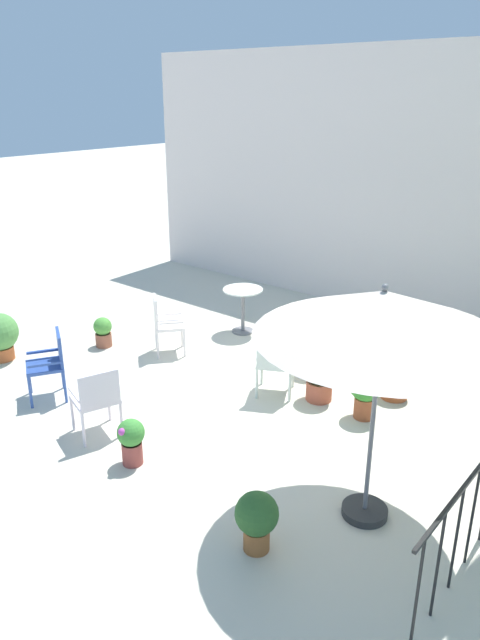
{
  "coord_description": "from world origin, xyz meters",
  "views": [
    {
      "loc": [
        4.59,
        -5.64,
        3.83
      ],
      "look_at": [
        0.0,
        -0.11,
        1.04
      ],
      "focal_mm": 33.5,
      "sensor_mm": 36.0,
      "label": 1
    }
  ],
  "objects_px": {
    "potted_plant_6": "(103,331)",
    "potted_plant_8": "(320,374)",
    "potted_plant_1": "(131,439)",
    "patio_chair_2": "(51,360)",
    "potted_plant_5": "(257,518)",
    "patio_chair_0": "(164,321)",
    "patio_chair_4": "(97,397)",
    "potted_plant_3": "(312,351)",
    "potted_plant_4": "(366,389)",
    "patio_chair_1": "(275,359)",
    "potted_plant_7": "(397,366)",
    "patio_umbrella_0": "(382,316)",
    "cafe_table_0": "(243,302)",
    "potted_plant_2": "(418,339)"
  },
  "relations": [
    {
      "from": "potted_plant_1",
      "to": "potted_plant_8",
      "type": "height_order",
      "value": "potted_plant_8"
    },
    {
      "from": "potted_plant_6",
      "to": "potted_plant_8",
      "type": "xyz_separation_m",
      "value": [
        3.59,
        0.7,
        0.13
      ]
    },
    {
      "from": "patio_chair_2",
      "to": "potted_plant_3",
      "type": "distance_m",
      "value": 3.58
    },
    {
      "from": "potted_plant_6",
      "to": "patio_chair_4",
      "type": "bearing_deg",
      "value": -39.23
    },
    {
      "from": "patio_chair_2",
      "to": "potted_plant_8",
      "type": "height_order",
      "value": "patio_chair_2"
    },
    {
      "from": "potted_plant_3",
      "to": "potted_plant_4",
      "type": "bearing_deg",
      "value": -27.95
    },
    {
      "from": "potted_plant_6",
      "to": "potted_plant_7",
      "type": "height_order",
      "value": "potted_plant_7"
    },
    {
      "from": "patio_chair_2",
      "to": "patio_chair_4",
      "type": "distance_m",
      "value": 1.26
    },
    {
      "from": "patio_chair_0",
      "to": "patio_chair_1",
      "type": "bearing_deg",
      "value": -0.82
    },
    {
      "from": "patio_umbrella_0",
      "to": "potted_plant_6",
      "type": "xyz_separation_m",
      "value": [
        -5.18,
        0.96,
        -1.8
      ]
    },
    {
      "from": "patio_chair_0",
      "to": "patio_chair_2",
      "type": "xyz_separation_m",
      "value": [
        -0.1,
        -1.92,
        0.0
      ]
    },
    {
      "from": "patio_chair_1",
      "to": "potted_plant_7",
      "type": "relative_size",
      "value": 1.12
    },
    {
      "from": "potted_plant_5",
      "to": "potted_plant_6",
      "type": "distance_m",
      "value": 5.07
    },
    {
      "from": "patio_chair_2",
      "to": "potted_plant_4",
      "type": "distance_m",
      "value": 4.05
    },
    {
      "from": "potted_plant_2",
      "to": "potted_plant_6",
      "type": "xyz_separation_m",
      "value": [
        -4.08,
        -2.64,
        -0.11
      ]
    },
    {
      "from": "potted_plant_1",
      "to": "potted_plant_3",
      "type": "distance_m",
      "value": 3.14
    },
    {
      "from": "potted_plant_7",
      "to": "patio_chair_2",
      "type": "bearing_deg",
      "value": -140.53
    },
    {
      "from": "patio_chair_4",
      "to": "patio_chair_2",
      "type": "bearing_deg",
      "value": 169.91
    },
    {
      "from": "patio_chair_0",
      "to": "potted_plant_4",
      "type": "xyz_separation_m",
      "value": [
        3.33,
        0.23,
        -0.13
      ]
    },
    {
      "from": "potted_plant_2",
      "to": "potted_plant_7",
      "type": "distance_m",
      "value": 1.29
    },
    {
      "from": "cafe_table_0",
      "to": "potted_plant_2",
      "type": "distance_m",
      "value": 2.86
    },
    {
      "from": "potted_plant_2",
      "to": "potted_plant_8",
      "type": "bearing_deg",
      "value": -104.03
    },
    {
      "from": "patio_chair_4",
      "to": "potted_plant_2",
      "type": "distance_m",
      "value": 4.79
    },
    {
      "from": "potted_plant_3",
      "to": "potted_plant_8",
      "type": "xyz_separation_m",
      "value": [
        0.51,
        -0.6,
        0.04
      ]
    },
    {
      "from": "patio_chair_0",
      "to": "potted_plant_6",
      "type": "height_order",
      "value": "patio_chair_0"
    },
    {
      "from": "potted_plant_7",
      "to": "potted_plant_8",
      "type": "relative_size",
      "value": 1.2
    },
    {
      "from": "patio_chair_2",
      "to": "potted_plant_2",
      "type": "relative_size",
      "value": 1.39
    },
    {
      "from": "patio_chair_1",
      "to": "potted_plant_3",
      "type": "xyz_separation_m",
      "value": [
        0.01,
        0.89,
        -0.19
      ]
    },
    {
      "from": "potted_plant_2",
      "to": "cafe_table_0",
      "type": "bearing_deg",
      "value": -164.38
    },
    {
      "from": "potted_plant_7",
      "to": "potted_plant_8",
      "type": "distance_m",
      "value": 1.01
    },
    {
      "from": "potted_plant_1",
      "to": "potted_plant_7",
      "type": "xyz_separation_m",
      "value": [
        1.52,
        3.21,
        0.15
      ]
    },
    {
      "from": "patio_chair_4",
      "to": "potted_plant_6",
      "type": "relative_size",
      "value": 1.81
    },
    {
      "from": "patio_chair_0",
      "to": "potted_plant_3",
      "type": "xyz_separation_m",
      "value": [
        2.14,
        0.86,
        -0.19
      ]
    },
    {
      "from": "potted_plant_8",
      "to": "potted_plant_3",
      "type": "bearing_deg",
      "value": 130.25
    },
    {
      "from": "patio_chair_1",
      "to": "potted_plant_6",
      "type": "bearing_deg",
      "value": -172.41
    },
    {
      "from": "patio_chair_4",
      "to": "potted_plant_2",
      "type": "relative_size",
      "value": 1.33
    },
    {
      "from": "patio_umbrella_0",
      "to": "patio_chair_2",
      "type": "xyz_separation_m",
      "value": [
        -4.33,
        -0.52,
        -1.52
      ]
    },
    {
      "from": "patio_chair_1",
      "to": "potted_plant_2",
      "type": "relative_size",
      "value": 1.41
    },
    {
      "from": "potted_plant_1",
      "to": "patio_chair_2",
      "type": "bearing_deg",
      "value": 170.15
    },
    {
      "from": "patio_chair_1",
      "to": "potted_plant_3",
      "type": "relative_size",
      "value": 1.48
    },
    {
      "from": "cafe_table_0",
      "to": "patio_chair_1",
      "type": "distance_m",
      "value": 2.28
    },
    {
      "from": "potted_plant_5",
      "to": "patio_chair_4",
      "type": "bearing_deg",
      "value": 173.75
    },
    {
      "from": "patio_chair_2",
      "to": "patio_chair_1",
      "type": "bearing_deg",
      "value": 40.33
    },
    {
      "from": "patio_chair_1",
      "to": "potted_plant_5",
      "type": "relative_size",
      "value": 1.6
    },
    {
      "from": "potted_plant_1",
      "to": "potted_plant_8",
      "type": "bearing_deg",
      "value": 72.76
    },
    {
      "from": "patio_chair_4",
      "to": "potted_plant_7",
      "type": "height_order",
      "value": "patio_chair_4"
    },
    {
      "from": "potted_plant_6",
      "to": "patio_umbrella_0",
      "type": "bearing_deg",
      "value": -10.54
    },
    {
      "from": "patio_chair_2",
      "to": "potted_plant_8",
      "type": "distance_m",
      "value": 3.51
    },
    {
      "from": "potted_plant_3",
      "to": "potted_plant_1",
      "type": "bearing_deg",
      "value": -95.0
    },
    {
      "from": "potted_plant_4",
      "to": "patio_chair_1",
      "type": "bearing_deg",
      "value": -167.95
    }
  ]
}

